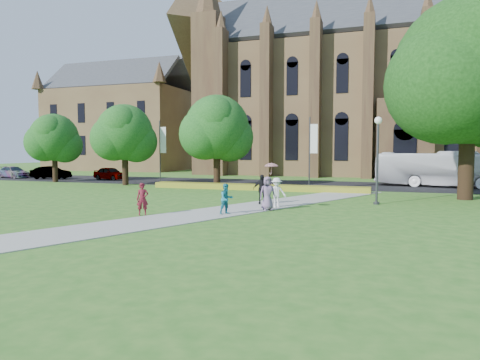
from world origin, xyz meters
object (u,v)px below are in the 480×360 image
(streetlamp, at_px, (378,149))
(large_tree, at_px, (470,71))
(tour_coach, at_px, (443,169))
(car_0, at_px, (110,173))
(car_2, at_px, (14,172))
(car_1, at_px, (51,173))
(pedestrian_0, at_px, (143,199))

(streetlamp, distance_m, large_tree, 8.73)
(tour_coach, bearing_deg, car_0, 102.36)
(large_tree, xyz_separation_m, car_2, (-46.27, 7.58, -7.68))
(tour_coach, xyz_separation_m, car_1, (-40.34, -2.67, -0.87))
(large_tree, bearing_deg, pedestrian_0, -141.82)
(car_1, xyz_separation_m, pedestrian_0, (24.08, -20.16, 0.11))
(streetlamp, height_order, car_1, streetlamp)
(car_2, bearing_deg, streetlamp, -95.29)
(car_1, bearing_deg, car_0, -92.22)
(streetlamp, distance_m, pedestrian_0, 14.02)
(large_tree, height_order, pedestrian_0, large_tree)
(streetlamp, xyz_separation_m, car_2, (-40.77, 12.08, -2.61))
(streetlamp, relative_size, car_1, 1.22)
(streetlamp, bearing_deg, car_2, 163.49)
(car_1, xyz_separation_m, car_2, (-5.75, 0.34, -0.05))
(car_2, xyz_separation_m, pedestrian_0, (29.83, -20.50, 0.16))
(tour_coach, height_order, pedestrian_0, tour_coach)
(car_1, relative_size, pedestrian_0, 2.69)
(large_tree, distance_m, tour_coach, 12.00)
(large_tree, relative_size, car_2, 2.90)
(tour_coach, height_order, car_2, tour_coach)
(car_2, bearing_deg, pedestrian_0, -113.28)
(streetlamp, bearing_deg, pedestrian_0, -142.39)
(car_2, bearing_deg, large_tree, -88.09)
(large_tree, height_order, car_0, large_tree)
(car_0, bearing_deg, car_2, 107.40)
(pedestrian_0, bearing_deg, tour_coach, 24.42)
(pedestrian_0, bearing_deg, car_1, 109.94)
(large_tree, bearing_deg, car_0, 166.09)
(large_tree, distance_m, pedestrian_0, 22.22)
(car_1, bearing_deg, streetlamp, -119.02)
(streetlamp, bearing_deg, large_tree, 39.29)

